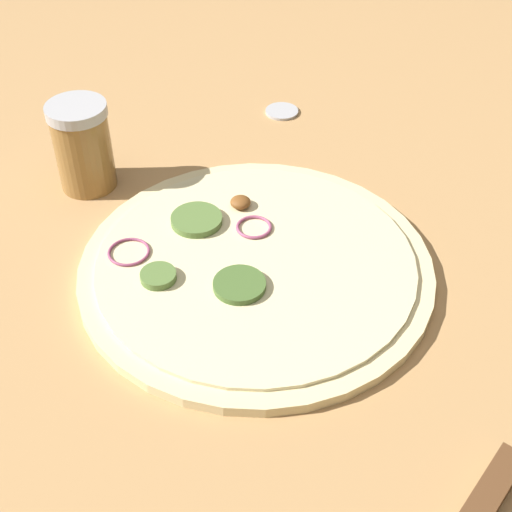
{
  "coord_description": "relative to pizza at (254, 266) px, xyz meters",
  "views": [
    {
      "loc": [
        0.02,
        0.52,
        0.48
      ],
      "look_at": [
        0.0,
        0.0,
        0.02
      ],
      "focal_mm": 50.0,
      "sensor_mm": 36.0,
      "label": 1
    }
  ],
  "objects": [
    {
      "name": "ground_plane",
      "position": [
        -0.0,
        0.0,
        -0.01
      ],
      "size": [
        3.0,
        3.0,
        0.0
      ],
      "primitive_type": "plane",
      "color": "tan"
    },
    {
      "name": "pizza",
      "position": [
        0.0,
        0.0,
        0.0
      ],
      "size": [
        0.35,
        0.35,
        0.03
      ],
      "color": "beige",
      "rests_on": "ground_plane"
    },
    {
      "name": "spice_jar",
      "position": [
        0.18,
        -0.16,
        0.04
      ],
      "size": [
        0.07,
        0.07,
        0.1
      ],
      "color": "olive",
      "rests_on": "ground_plane"
    },
    {
      "name": "loose_cap",
      "position": [
        -0.05,
        -0.31,
        -0.0
      ],
      "size": [
        0.04,
        0.04,
        0.01
      ],
      "color": "#B2B2B7",
      "rests_on": "ground_plane"
    }
  ]
}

